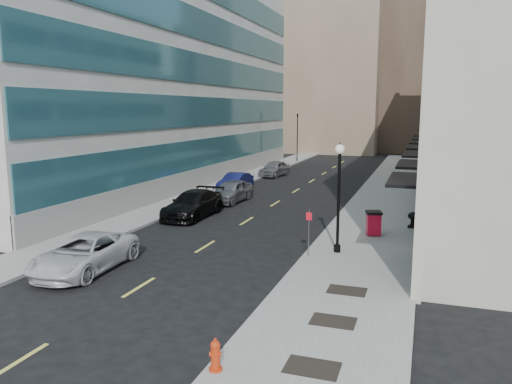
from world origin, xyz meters
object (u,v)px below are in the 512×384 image
Objects in this scene: traffic_signal at (298,117)px; trash_bin at (374,222)px; sign_post at (309,226)px; fire_hydrant at (215,355)px; car_black_pickup at (193,204)px; car_blue_sedan at (235,182)px; car_silver_sedan at (231,191)px; urn_planter at (414,218)px; car_white_van at (85,253)px; lamppost at (339,188)px; car_grey_sedan at (274,168)px.

trash_bin is at bearing -69.71° from traffic_signal.
sign_post is (-2.35, -4.89, 0.73)m from trash_bin.
trash_bin reaches higher than fire_hydrant.
car_blue_sedan is (-1.23, 10.47, -0.09)m from car_black_pickup.
fire_hydrant is (8.50, -22.43, -0.24)m from car_silver_sedan.
car_silver_sedan is 1.08× the size of car_blue_sedan.
fire_hydrant is 0.96× the size of urn_planter.
car_blue_sedan is at bearing 91.78° from car_white_van.
sign_post is at bearing -51.09° from car_silver_sedan.
lamppost is at bearing -123.35° from trash_bin.
trash_bin is at bearing 71.51° from lamppost.
car_grey_sedan is at bearing 90.43° from car_blue_sedan.
fire_hydrant is at bearing -37.27° from car_white_van.
traffic_signal is 45.34m from car_white_van.
car_black_pickup is 1.27× the size of car_blue_sedan.
fire_hydrant is (10.10, -27.38, -0.16)m from car_blue_sedan.
fire_hydrant is (8.87, -16.91, -0.25)m from car_black_pickup.
car_white_van is 2.49× the size of sign_post.
fire_hydrant is 0.17× the size of lamppost.
car_white_van is 1.17× the size of car_grey_sedan.
car_blue_sedan is 2.03× the size of sign_post.
car_white_van is 6.33× the size of fire_hydrant.
car_grey_sedan is (1.20, -13.97, -4.93)m from traffic_signal.
car_blue_sedan is (-1.60, 21.48, -0.02)m from car_white_van.
car_black_pickup reaches higher than car_silver_sedan.
car_silver_sedan reaches higher than fire_hydrant.
traffic_signal is 3.22× the size of sign_post.
car_grey_sedan is 5.21× the size of urn_planter.
urn_planter is (14.40, -9.61, -0.04)m from car_blue_sedan.
car_silver_sedan is 23.98m from fire_hydrant.
car_black_pickup is at bearing 151.91° from lamppost.
sign_post reaches higher than fire_hydrant.
car_black_pickup is at bearing 157.15° from trash_bin.
car_white_van is 14.38m from trash_bin.
car_silver_sedan reaches higher than car_white_van.
traffic_signal is 34.41m from car_black_pickup.
car_white_van is at bearing -149.37° from lamppost.
car_grey_sedan is at bearing 125.94° from urn_planter.
trash_bin is 0.25× the size of lamppost.
car_black_pickup reaches higher than trash_bin.
lamppost is (10.70, -25.36, 2.36)m from car_grey_sedan.
car_silver_sedan is at bearing 115.19° from sign_post.
lamppost reaches higher than urn_planter.
car_white_van is 1.23× the size of car_blue_sedan.
lamppost reaches higher than car_white_van.
car_black_pickup is 6.57× the size of fire_hydrant.
sign_post reaches higher than car_blue_sedan.
car_silver_sedan is at bearing 131.99° from trash_bin.
trash_bin is (2.35, 15.34, 0.28)m from fire_hydrant.
car_grey_sedan is at bearing 92.83° from car_black_pickup.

